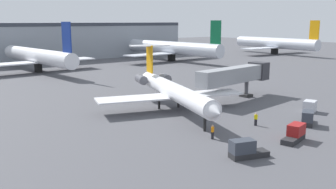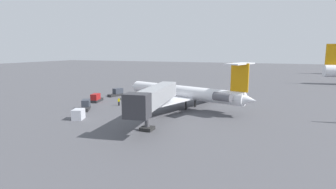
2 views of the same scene
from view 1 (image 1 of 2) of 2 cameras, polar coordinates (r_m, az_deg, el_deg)
ground_plane at (r=52.07m, az=2.03°, el=-3.78°), size 400.00×400.00×0.10m
regional_jet at (r=56.61m, az=0.46°, el=0.79°), size 23.08×29.63×9.27m
jet_bridge at (r=65.53m, az=10.73°, el=3.02°), size 17.91×5.02×5.97m
ground_crew_marshaller at (r=49.76m, az=13.36°, el=-3.71°), size 0.41×0.47×1.69m
ground_crew_loader at (r=43.31m, az=6.88°, el=-5.72°), size 0.48×0.42×1.69m
baggage_tug_lead at (r=52.17m, az=20.67°, el=-3.47°), size 4.16×3.22×1.90m
baggage_tug_trailing at (r=44.80m, az=18.95°, el=-5.71°), size 4.22×2.29×1.90m
baggage_tug_spare at (r=38.05m, az=11.79°, el=-8.33°), size 4.24×2.60×1.90m
cargo_container_uld at (r=59.55m, az=20.97°, el=-1.72°), size 2.63×2.29×1.71m
terminal_building at (r=134.54m, az=-24.10°, el=7.29°), size 133.98×19.08×12.93m
parked_airliner_centre at (r=104.42m, az=-19.39°, el=5.54°), size 31.96×37.78×13.31m
parked_airliner_east_mid at (r=127.28m, az=0.61°, el=7.16°), size 36.62×43.40×13.68m
parked_airliner_east_end at (r=160.72m, az=16.18°, el=7.57°), size 33.89×40.17×13.75m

